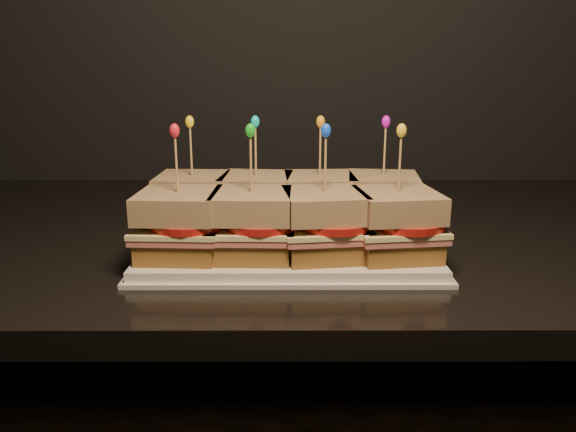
{
  "coord_description": "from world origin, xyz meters",
  "views": [
    {
      "loc": [
        0.16,
        0.76,
        1.16
      ],
      "look_at": [
        0.16,
        1.49,
        0.97
      ],
      "focal_mm": 35.0,
      "sensor_mm": 36.0,
      "label": 1
    }
  ],
  "objects": [
    {
      "name": "sandwich_1_tomato",
      "position": [
        0.13,
        1.53,
        0.98
      ],
      "size": [
        0.09,
        0.09,
        0.01
      ],
      "primitive_type": "cylinder",
      "color": "#AF1A14",
      "rests_on": "sandwich_1_cheese"
    },
    {
      "name": "sandwich_6_bread_bot",
      "position": [
        0.21,
        1.43,
        0.95
      ],
      "size": [
        0.11,
        0.11,
        0.03
      ],
      "primitive_type": "cube",
      "rotation": [
        0.0,
        0.0,
        0.13
      ],
      "color": "#583717",
      "rests_on": "platter"
    },
    {
      "name": "sandwich_6_pick",
      "position": [
        0.21,
        1.43,
        1.04
      ],
      "size": [
        0.0,
        0.0,
        0.09
      ],
      "primitive_type": "cylinder",
      "color": "tan",
      "rests_on": "sandwich_6_bread_top"
    },
    {
      "name": "sandwich_7_ham",
      "position": [
        0.3,
        1.43,
        0.96
      ],
      "size": [
        0.12,
        0.11,
        0.01
      ],
      "primitive_type": "cube",
      "rotation": [
        0.0,
        0.0,
        0.12
      ],
      "color": "#BA5457",
      "rests_on": "sandwich_7_bread_bot"
    },
    {
      "name": "sandwich_4_bread_top",
      "position": [
        0.02,
        1.43,
        1.0
      ],
      "size": [
        0.1,
        0.1,
        0.03
      ],
      "primitive_type": "cube",
      "rotation": [
        0.0,
        0.0,
        -0.05
      ],
      "color": "#522B0C",
      "rests_on": "sandwich_4_tomato"
    },
    {
      "name": "sandwich_5_tomato",
      "position": [
        0.13,
        1.43,
        0.98
      ],
      "size": [
        0.09,
        0.09,
        0.01
      ],
      "primitive_type": "cylinder",
      "color": "#AF1A14",
      "rests_on": "sandwich_5_cheese"
    },
    {
      "name": "sandwich_0_frill",
      "position": [
        0.02,
        1.54,
        1.09
      ],
      "size": [
        0.01,
        0.01,
        0.02
      ],
      "primitive_type": "ellipsoid",
      "color": "yellow",
      "rests_on": "sandwich_0_pick"
    },
    {
      "name": "sandwich_3_ham",
      "position": [
        0.3,
        1.54,
        0.96
      ],
      "size": [
        0.11,
        0.11,
        0.01
      ],
      "primitive_type": "cube",
      "rotation": [
        0.0,
        0.0,
        -0.11
      ],
      "color": "#BA5457",
      "rests_on": "sandwich_3_bread_bot"
    },
    {
      "name": "sandwich_5_pick",
      "position": [
        0.12,
        1.43,
        1.04
      ],
      "size": [
        0.0,
        0.0,
        0.09
      ],
      "primitive_type": "cylinder",
      "color": "tan",
      "rests_on": "sandwich_5_bread_top"
    },
    {
      "name": "sandwich_2_bread_bot",
      "position": [
        0.21,
        1.54,
        0.95
      ],
      "size": [
        0.1,
        0.1,
        0.03
      ],
      "primitive_type": "cube",
      "rotation": [
        0.0,
        0.0,
        0.04
      ],
      "color": "#583717",
      "rests_on": "platter"
    },
    {
      "name": "sandwich_3_pick",
      "position": [
        0.3,
        1.54,
        1.04
      ],
      "size": [
        0.0,
        0.0,
        0.09
      ],
      "primitive_type": "cylinder",
      "color": "tan",
      "rests_on": "sandwich_3_bread_top"
    },
    {
      "name": "sandwich_0_tomato",
      "position": [
        0.04,
        1.53,
        0.98
      ],
      "size": [
        0.09,
        0.09,
        0.01
      ],
      "primitive_type": "cylinder",
      "color": "#AF1A14",
      "rests_on": "sandwich_0_cheese"
    },
    {
      "name": "sandwich_6_ham",
      "position": [
        0.21,
        1.43,
        0.96
      ],
      "size": [
        0.12,
        0.11,
        0.01
      ],
      "primitive_type": "cube",
      "rotation": [
        0.0,
        0.0,
        0.13
      ],
      "color": "#BA5457",
      "rests_on": "sandwich_6_bread_bot"
    },
    {
      "name": "sandwich_7_cheese",
      "position": [
        0.3,
        1.43,
        0.97
      ],
      "size": [
        0.12,
        0.11,
        0.01
      ],
      "primitive_type": "cube",
      "rotation": [
        0.0,
        0.0,
        0.12
      ],
      "color": "#F8ED9B",
      "rests_on": "sandwich_7_ham"
    },
    {
      "name": "sandwich_5_cheese",
      "position": [
        0.12,
        1.43,
        0.97
      ],
      "size": [
        0.11,
        0.11,
        0.01
      ],
      "primitive_type": "cube",
      "rotation": [
        0.0,
        0.0,
        -0.03
      ],
      "color": "#F8ED9B",
      "rests_on": "sandwich_5_ham"
    },
    {
      "name": "sandwich_7_frill",
      "position": [
        0.3,
        1.43,
        1.09
      ],
      "size": [
        0.01,
        0.01,
        0.02
      ],
      "primitive_type": "ellipsoid",
      "color": "yellow",
      "rests_on": "sandwich_7_pick"
    },
    {
      "name": "sandwich_2_ham",
      "position": [
        0.21,
        1.54,
        0.96
      ],
      "size": [
        0.11,
        0.1,
        0.01
      ],
      "primitive_type": "cube",
      "rotation": [
        0.0,
        0.0,
        0.04
      ],
      "color": "#BA5457",
      "rests_on": "sandwich_2_bread_bot"
    },
    {
      "name": "sandwich_7_pick",
      "position": [
        0.3,
        1.43,
        1.04
      ],
      "size": [
        0.0,
        0.0,
        0.09
      ],
      "primitive_type": "cylinder",
      "color": "tan",
      "rests_on": "sandwich_7_bread_top"
    },
    {
      "name": "sandwich_2_pick",
      "position": [
        0.21,
        1.54,
        1.04
      ],
      "size": [
        0.0,
        0.0,
        0.09
      ],
      "primitive_type": "cylinder",
      "color": "tan",
      "rests_on": "sandwich_2_bread_top"
    },
    {
      "name": "platter",
      "position": [
        0.16,
        1.49,
        0.92
      ],
      "size": [
        0.38,
        0.24,
        0.02
      ],
      "primitive_type": "cube",
      "color": "white",
      "rests_on": "granite_slab"
    },
    {
      "name": "sandwich_6_frill",
      "position": [
        0.21,
        1.43,
        1.09
      ],
      "size": [
        0.01,
        0.01,
        0.02
      ],
      "primitive_type": "ellipsoid",
      "color": "blue",
      "rests_on": "sandwich_6_pick"
    },
    {
      "name": "sandwich_1_cheese",
      "position": [
        0.12,
        1.54,
        0.97
      ],
      "size": [
        0.12,
        0.11,
        0.01
      ],
      "primitive_type": "cube",
      "rotation": [
        0.0,
        0.0,
        -0.11
      ],
      "color": "#F8ED9B",
      "rests_on": "sandwich_1_ham"
    },
    {
      "name": "sandwich_0_cheese",
      "position": [
        0.02,
        1.54,
        0.97
      ],
      "size": [
        0.11,
        0.11,
        0.01
      ],
      "primitive_type": "cube",
      "rotation": [
        0.0,
        0.0,
        -0.04
      ],
      "color": "#F8ED9B",
      "rests_on": "sandwich_0_ham"
    },
    {
      "name": "sandwich_4_frill",
      "position": [
        0.02,
        1.43,
        1.09
      ],
      "size": [
        0.01,
        0.01,
        0.02
      ],
      "primitive_type": "ellipsoid",
      "color": "red",
      "rests_on": "sandwich_4_pick"
    },
    {
      "name": "sandwich_2_tomato",
      "position": [
        0.22,
        1.53,
        0.98
      ],
      "size": [
        0.09,
        0.09,
        0.01
      ],
      "primitive_type": "cylinder",
      "color": "#AF1A14",
      "rests_on": "sandwich_2_cheese"
    },
    {
      "name": "sandwich_6_tomato",
      "position": [
        0.22,
        1.43,
        0.98
      ],
      "size": [
        0.09,
        0.09,
        0.01
      ],
      "primitive_type": "cylinder",
      "color": "#AF1A14",
      "rests_on": "sandwich_6_cheese"
    },
    {
      "name": "sandwich_1_bread_bot",
      "position": [
        0.12,
        1.54,
        0.95
      ],
      "size": [
        0.1,
        0.1,
        0.03
      ],
      "primitive_type": "cube",
      "rotation": [
        0.0,
        0.0,
        -0.11
      ],
      "color": "#583717",
      "rests_on": "platter"
    },
    {
      "name": "sandwich_0_bread_top",
      "position": [
        0.02,
        1.54,
        1.0
      ],
      "size": [
        0.1,
        0.1,
        0.03
      ],
      "primitive_type": "cube",
      "rotation": [
        0.0,
        0.0,
        -0.04
      ],
      "color": "#522B0C",
      "rests_on": "sandwich_0_tomato"
    },
    {
      "name": "sandwich_1_ham",
      "position": [
        0.12,
        1.54,
        0.96
      ],
      "size": [
        0.11,
        0.11,
        0.01
      ],
      "primitive_type": "cube",
      "rotation": [
        0.0,
        0.0,
        -0.11
      ],
      "color": "#BA5457",
      "rests_on": "sandwich_1_bread_bot"
    },
    {
      "name": "sandwich_6_bread_top",
      "position": [
        0.21,
        1.43,
        1.0
      ],
      "size": [
        0.11,
        0.11,
        0.03
      ],
      "primitive_type": "cube",
      "rotation": [
        0.0,
        0.0,
        0.13
      ],
      "color": "#522B0C",
      "rests_on": "sandwich_6_tomato"
    },
    {
      "name": "sandwich_4_pick",
      "position": [
        0.02,
        1.43,
        1.04
      ],
      "size": [
        0.0,
        0.0,
        0.09
      ],
      "primitive_type": "cylinder",
      "color": "tan",
      "rests_on": "sandwich_4_bread_top"
    },
    {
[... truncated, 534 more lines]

